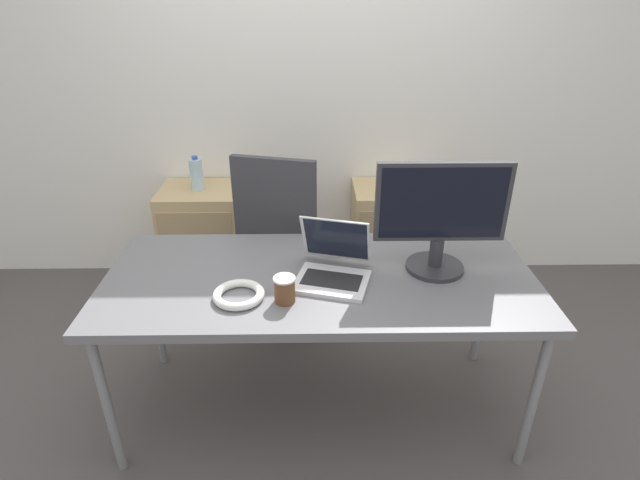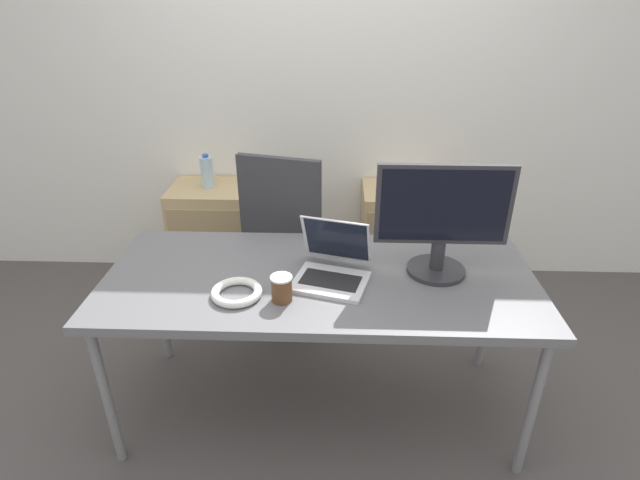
{
  "view_description": "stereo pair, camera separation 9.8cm",
  "coord_description": "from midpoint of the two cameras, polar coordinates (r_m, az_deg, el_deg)",
  "views": [
    {
      "loc": [
        -0.03,
        -1.83,
        1.87
      ],
      "look_at": [
        0.0,
        0.04,
        0.9
      ],
      "focal_mm": 28.0,
      "sensor_mm": 36.0,
      "label": 1
    },
    {
      "loc": [
        0.07,
        -1.83,
        1.87
      ],
      "look_at": [
        0.0,
        0.04,
        0.9
      ],
      "focal_mm": 28.0,
      "sensor_mm": 36.0,
      "label": 2
    }
  ],
  "objects": [
    {
      "name": "monitor",
      "position": [
        2.12,
        15.06,
        2.31
      ],
      "size": [
        0.55,
        0.25,
        0.49
      ],
      "color": "#2D2D33",
      "rests_on": "desk"
    },
    {
      "name": "laptop_center",
      "position": [
        2.1,
        2.77,
        -3.13
      ],
      "size": [
        0.35,
        0.39,
        0.24
      ],
      "color": "silver",
      "rests_on": "desk"
    },
    {
      "name": "office_chair",
      "position": [
        2.93,
        -2.08,
        -2.22
      ],
      "size": [
        0.58,
        0.62,
        1.1
      ],
      "color": "#232326",
      "rests_on": "ground_plane"
    },
    {
      "name": "ground_plane",
      "position": [
        2.61,
        1.09,
        -18.35
      ],
      "size": [
        14.0,
        14.0,
        0.0
      ],
      "primitive_type": "plane",
      "color": "#514C4C"
    },
    {
      "name": "wall_back",
      "position": [
        3.27,
        1.83,
        17.25
      ],
      "size": [
        10.0,
        0.05,
        2.6
      ],
      "color": "white",
      "rests_on": "ground_plane"
    },
    {
      "name": "cabinet_right",
      "position": [
        3.37,
        9.83,
        0.09
      ],
      "size": [
        0.5,
        0.42,
        0.7
      ],
      "color": "tan",
      "rests_on": "ground_plane"
    },
    {
      "name": "cabinet_left",
      "position": [
        3.43,
        -11.23,
        0.45
      ],
      "size": [
        0.5,
        0.42,
        0.7
      ],
      "color": "tan",
      "rests_on": "ground_plane"
    },
    {
      "name": "coffee_cup_brown",
      "position": [
        1.95,
        -2.97,
        -5.57
      ],
      "size": [
        0.09,
        0.09,
        0.11
      ],
      "color": "brown",
      "rests_on": "desk"
    },
    {
      "name": "water_bottle",
      "position": [
        3.25,
        -11.94,
        7.59
      ],
      "size": [
        0.08,
        0.08,
        0.22
      ],
      "color": "silver",
      "rests_on": "cabinet_left"
    },
    {
      "name": "coffee_cup_white",
      "position": [
        2.3,
        2.98,
        -0.36
      ],
      "size": [
        0.09,
        0.09,
        0.1
      ],
      "color": "white",
      "rests_on": "desk"
    },
    {
      "name": "desk",
      "position": [
        2.16,
        1.26,
        -5.14
      ],
      "size": [
        1.84,
        0.8,
        0.75
      ],
      "color": "slate",
      "rests_on": "ground_plane"
    },
    {
      "name": "cable_coil",
      "position": [
        2.02,
        -8.14,
        -5.95
      ],
      "size": [
        0.21,
        0.21,
        0.03
      ],
      "color": "white",
      "rests_on": "desk"
    }
  ]
}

